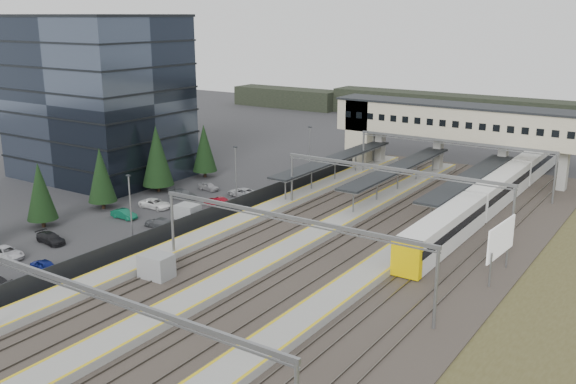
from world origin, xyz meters
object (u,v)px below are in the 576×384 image
Objects in this scene: relay_cabin_far at (188,214)px; train at (499,190)px; billboard at (501,241)px; relay_cabin_near at (156,267)px; office_building at (97,97)px; footbridge at (444,124)px.

relay_cabin_far is 40.51m from train.
relay_cabin_far is at bearing -173.84° from billboard.
billboard is at bearing -73.78° from train.
relay_cabin_near is at bearing -146.07° from billboard.
office_building reaches higher than relay_cabin_far.
footbridge reaches higher than billboard.
train is at bearing 17.87° from office_building.
relay_cabin_near is at bearing -114.67° from train.
relay_cabin_near is 0.47× the size of billboard.
train is at bearing 106.22° from billboard.
billboard is (19.50, -36.69, -4.12)m from footbridge.
office_building is 0.60× the size of footbridge.
office_building is 64.10m from billboard.
relay_cabin_far is 44.25m from footbridge.
relay_cabin_far is 0.42× the size of billboard.
footbridge is at bearing 117.99° from billboard.
train is at bearing 44.96° from relay_cabin_far.
office_building is 8.99× the size of relay_cabin_far.
relay_cabin_near is (36.33, -24.77, -10.95)m from office_building.
footbridge is 18.11m from train.
billboard is at bearing -6.04° from office_building.
office_building is 3.74× the size of billboard.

